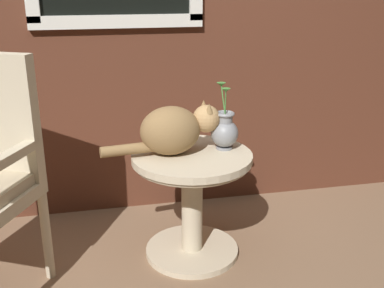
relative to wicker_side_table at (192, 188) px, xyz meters
The scene contains 3 objects.
wicker_side_table is the anchor object (origin of this frame).
cat 0.31m from the wicker_side_table, 162.06° to the left, with size 0.59×0.27×0.24m.
pewter_vase_with_ivy 0.33m from the wicker_side_table, 12.30° to the left, with size 0.14×0.14×0.33m.
Camera 1 is at (-0.18, -1.79, 1.35)m, focal length 43.97 mm.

